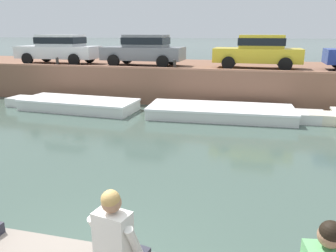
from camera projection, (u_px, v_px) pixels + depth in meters
The scene contains 11 objects.
ground_plane at pixel (172, 150), 9.74m from camera, with size 400.00×400.00×0.00m, color #42564C.
far_quay_wall at pixel (209, 80), 17.77m from camera, with size 60.00×6.00×1.71m, color brown.
far_wall_coping at pixel (202, 69), 14.84m from camera, with size 60.00×0.24×0.08m, color #9F6C52.
boat_moored_west_white at pixel (74, 104), 14.76m from camera, with size 6.33×2.27×0.49m.
boat_moored_central_white at pixel (227, 112), 13.35m from camera, with size 7.06×2.50×0.46m.
car_leftmost_white at pixel (59, 48), 17.70m from camera, with size 4.41×1.96×1.54m.
car_left_inner_grey at pixel (144, 49), 16.57m from camera, with size 4.11×1.99×1.54m.
car_centre_yellow at pixel (259, 50), 15.27m from camera, with size 4.00×1.99×1.54m.
mooring_bollard_west at pixel (57, 61), 16.65m from camera, with size 0.15×0.15×0.45m.
mooring_bollard_mid at pixel (175, 64), 15.21m from camera, with size 0.15×0.15×0.45m.
person_seated_right at pixel (116, 241), 3.33m from camera, with size 0.58×0.59×0.97m.
Camera 1 is at (2.12, -3.06, 3.36)m, focal length 35.00 mm.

